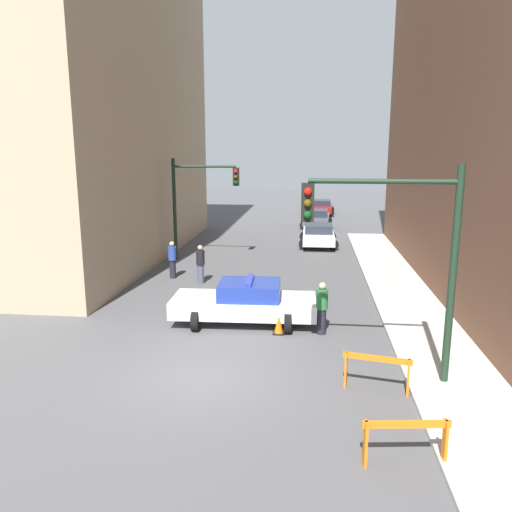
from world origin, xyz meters
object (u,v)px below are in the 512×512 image
at_px(police_car, 245,302).
at_px(pedestrian_corner, 172,259).
at_px(traffic_light_far, 195,195).
at_px(pedestrian_crossing, 201,264).
at_px(parked_car_near, 318,235).
at_px(traffic_cone, 279,324).
at_px(pedestrian_sidewalk, 322,307).
at_px(barrier_mid, 377,367).
at_px(traffic_light_near, 403,242).
at_px(parked_car_mid, 316,218).
at_px(barrier_front, 406,435).
at_px(parked_car_far, 321,207).

xyz_separation_m(police_car, pedestrian_corner, (-4.01, 5.51, 0.14)).
xyz_separation_m(traffic_light_far, pedestrian_corner, (-0.21, -3.77, -2.54)).
bearing_deg(pedestrian_crossing, pedestrian_corner, -166.52).
height_order(parked_car_near, traffic_cone, parked_car_near).
bearing_deg(pedestrian_corner, pedestrian_crossing, 53.09).
xyz_separation_m(parked_car_near, pedestrian_crossing, (-5.10, -9.15, 0.19)).
distance_m(pedestrian_crossing, traffic_cone, 6.79).
xyz_separation_m(pedestrian_crossing, pedestrian_sidewalk, (5.06, -5.51, 0.00)).
height_order(pedestrian_sidewalk, barrier_mid, pedestrian_sidewalk).
relative_size(traffic_light_near, barrier_mid, 3.30).
bearing_deg(police_car, parked_car_mid, -8.78).
bearing_deg(police_car, barrier_front, -154.08).
distance_m(police_car, barrier_front, 8.23).
distance_m(parked_car_near, parked_car_far, 14.66).
relative_size(traffic_light_near, pedestrian_crossing, 3.13).
height_order(parked_car_near, parked_car_mid, same).
height_order(parked_car_mid, pedestrian_corner, pedestrian_corner).
xyz_separation_m(parked_car_mid, parked_car_far, (0.47, 7.31, 0.00)).
relative_size(parked_car_far, barrier_mid, 2.77).
xyz_separation_m(police_car, parked_car_near, (2.52, 13.94, -0.05)).
xyz_separation_m(parked_car_mid, pedestrian_crossing, (-5.03, -16.51, 0.19)).
bearing_deg(barrier_front, parked_car_mid, 92.85).
distance_m(pedestrian_crossing, barrier_mid, 11.12).
relative_size(parked_car_near, parked_car_mid, 0.98).
bearing_deg(parked_car_mid, pedestrian_crossing, -104.08).
xyz_separation_m(traffic_light_far, pedestrian_sidewalk, (6.28, -10.00, -2.54)).
bearing_deg(parked_car_mid, traffic_light_far, -114.65).
height_order(parked_car_far, barrier_mid, parked_car_far).
xyz_separation_m(parked_car_far, pedestrian_crossing, (-5.50, -23.81, 0.19)).
xyz_separation_m(traffic_light_near, pedestrian_sidewalk, (-1.75, 3.15, -2.67)).
height_order(traffic_light_near, traffic_light_far, traffic_light_near).
relative_size(traffic_light_near, pedestrian_corner, 3.13).
xyz_separation_m(traffic_light_far, police_car, (3.80, -9.28, -2.67)).
height_order(barrier_front, traffic_cone, barrier_front).
distance_m(pedestrian_corner, barrier_mid, 12.56).
bearing_deg(police_car, pedestrian_corner, 33.87).
distance_m(traffic_light_far, parked_car_near, 8.31).
height_order(police_car, pedestrian_sidewalk, pedestrian_sidewalk).
bearing_deg(police_car, pedestrian_sidewalk, -108.49).
relative_size(parked_car_near, pedestrian_sidewalk, 2.60).
bearing_deg(police_car, traffic_light_far, 20.06).
bearing_deg(traffic_light_far, parked_car_mid, 62.48).
height_order(police_car, parked_car_near, police_car).
height_order(parked_car_far, pedestrian_crossing, pedestrian_crossing).
height_order(parked_car_far, barrier_front, parked_car_far).
xyz_separation_m(parked_car_far, traffic_cone, (-1.76, -29.45, -0.36)).
distance_m(police_car, parked_car_near, 14.16).
bearing_deg(barrier_mid, pedestrian_crossing, 124.42).
xyz_separation_m(pedestrian_crossing, barrier_mid, (6.29, -9.17, -0.24)).
xyz_separation_m(parked_car_near, parked_car_far, (0.40, 14.66, 0.00)).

